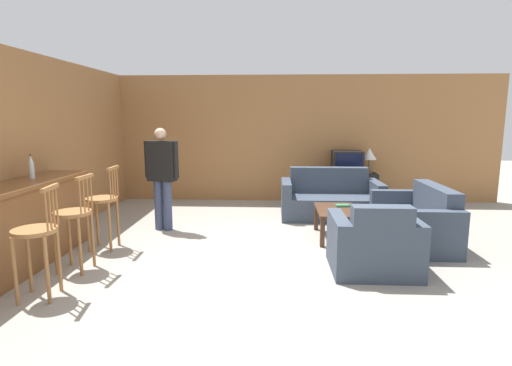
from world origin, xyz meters
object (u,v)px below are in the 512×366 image
Objects in this scene: tv_unit at (346,189)px; tv at (347,162)px; couch_far at (330,200)px; loveseat_right at (415,222)px; coffee_table at (337,214)px; table_lamp at (370,155)px; bar_chair_near at (37,239)px; bottle at (31,167)px; person_by_window at (162,173)px; book_on_table at (342,206)px; bar_chair_mid at (74,220)px; bar_chair_far at (103,205)px; armchair_near at (374,246)px.

tv_unit is 2.03× the size of tv.
couch_far is 1.75m from loveseat_right.
coffee_table is (-0.08, -1.28, 0.07)m from couch_far.
couch_far is at bearing -130.09° from table_lamp.
bar_chair_near is at bearing -155.27° from loveseat_right.
person_by_window is at bearing 45.99° from bottle.
bar_chair_near is at bearing -132.88° from table_lamp.
person_by_window is (-3.72, 0.48, 0.60)m from loveseat_right.
table_lamp reaches higher than book_on_table.
bottle is 5.90m from table_lamp.
table_lamp reaches higher than tv.
bar_chair_near is at bearing -129.70° from tv.
bar_chair_mid reaches higher than tv_unit.
bar_chair_near is at bearing -146.24° from coffee_table.
tv is (3.71, 2.98, 0.26)m from bar_chair_far.
coffee_table is at bearing 171.38° from loveseat_right.
book_on_table is (-0.13, 1.44, 0.15)m from armchair_near.
tv is 1.17× the size of table_lamp.
bar_chair_near is at bearing -90.01° from bar_chair_far.
person_by_window reaches higher than tv_unit.
couch_far is (3.25, 1.91, -0.30)m from bar_chair_far.
bar_chair_near is 4.71m from couch_far.
bar_chair_mid is at bearing -134.66° from tv.
tv is at bearing 102.05° from loveseat_right.
couch_far is 1.80× the size of armchair_near.
couch_far is at bearing -113.34° from tv.
armchair_near reaches higher than coffee_table.
armchair_near is 3.64m from tv_unit.
table_lamp is (0.90, 1.07, 0.71)m from couch_far.
table_lamp reaches higher than couch_far.
bar_chair_mid is 1.21× the size of coffee_table.
bar_chair_far is at bearing -141.17° from tv_unit.
armchair_near is 0.80× the size of tv_unit.
tv_unit is 0.82m from table_lamp.
bar_chair_far is 3.78m from couch_far.
loveseat_right is 2.62m from table_lamp.
bar_chair_mid is 0.77m from bar_chair_far.
tv is (3.71, 3.75, 0.26)m from bar_chair_mid.
tv is at bearing 36.91° from bottle.
bar_chair_far reaches higher than coffee_table.
couch_far is at bearing 30.49° from bar_chair_far.
bar_chair_near is 5.82m from tv_unit.
couch_far is 2.55m from armchair_near.
armchair_near is 3.34m from person_by_window.
bar_chair_mid reaches higher than book_on_table.
tv_unit is 0.75× the size of person_by_window.
loveseat_right is (0.84, 1.11, -0.01)m from armchair_near.
table_lamp is at bearing 34.36° from bottle.
coffee_table is at bearing 23.91° from bar_chair_mid.
bar_chair_near is 3.70× the size of bottle.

